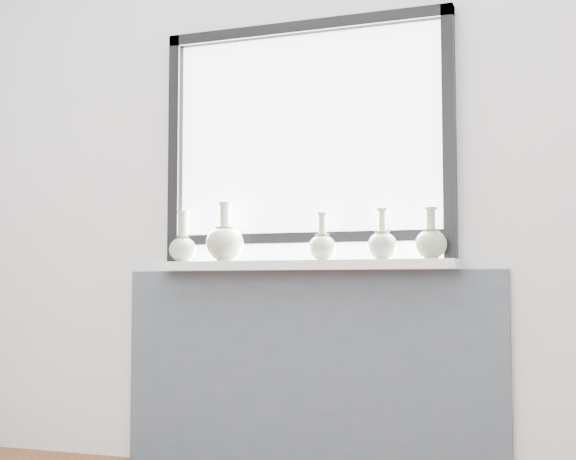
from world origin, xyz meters
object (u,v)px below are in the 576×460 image
(vase_a, at_px, (183,246))
(vase_e, at_px, (431,242))
(windowsill, at_px, (301,265))
(vase_c, at_px, (322,245))
(vase_d, at_px, (382,244))
(vase_b, at_px, (225,242))

(vase_a, relative_size, vase_e, 1.11)
(vase_e, bearing_deg, windowsill, 177.68)
(vase_c, distance_m, vase_d, 0.26)
(vase_c, height_order, vase_d, vase_d)
(windowsill, relative_size, vase_d, 6.28)
(vase_a, relative_size, vase_c, 1.14)
(windowsill, distance_m, vase_a, 0.57)
(vase_a, xyz_separation_m, vase_b, (0.21, -0.01, 0.02))
(vase_d, height_order, vase_e, vase_d)
(vase_a, distance_m, vase_e, 1.12)
(windowsill, height_order, vase_e, vase_e)
(windowsill, xyz_separation_m, vase_d, (0.35, -0.00, 0.09))
(windowsill, height_order, vase_c, vase_c)
(vase_e, bearing_deg, vase_d, 174.31)
(vase_a, height_order, vase_c, vase_a)
(vase_e, bearing_deg, vase_c, 177.47)
(vase_b, relative_size, vase_c, 1.30)
(windowsill, distance_m, vase_c, 0.13)
(windowsill, relative_size, vase_c, 6.55)
(vase_a, distance_m, vase_d, 0.91)
(windowsill, bearing_deg, vase_e, -2.32)
(vase_b, height_order, vase_d, vase_b)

